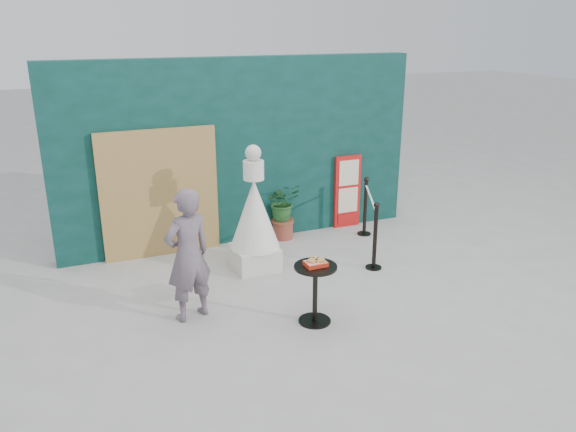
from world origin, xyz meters
name	(u,v)px	position (x,y,z in m)	size (l,w,h in m)	color
ground	(326,322)	(0.00, 0.00, 0.00)	(60.00, 60.00, 0.00)	#ADAAA5
back_wall	(241,152)	(0.00, 3.15, 1.50)	(6.00, 0.30, 3.00)	#0A3027
bamboo_fence	(160,194)	(-1.40, 2.94, 1.00)	(1.80, 0.08, 2.00)	tan
woman	(188,255)	(-1.49, 0.77, 0.84)	(0.61, 0.40, 1.67)	slate
menu_board	(347,192)	(1.90, 2.95, 0.65)	(0.50, 0.07, 1.30)	red
statue	(255,220)	(-0.25, 1.86, 0.77)	(0.73, 0.73, 1.88)	silver
cafe_table	(315,285)	(-0.13, 0.06, 0.50)	(0.52, 0.52, 0.75)	black
food_basket	(316,263)	(-0.13, 0.07, 0.79)	(0.26, 0.19, 0.11)	red
planter	(283,207)	(0.61, 2.85, 0.56)	(0.57, 0.49, 0.97)	brown
stanchion_barrier	(370,221)	(1.68, 1.81, 0.49)	(0.84, 1.54, 1.03)	black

